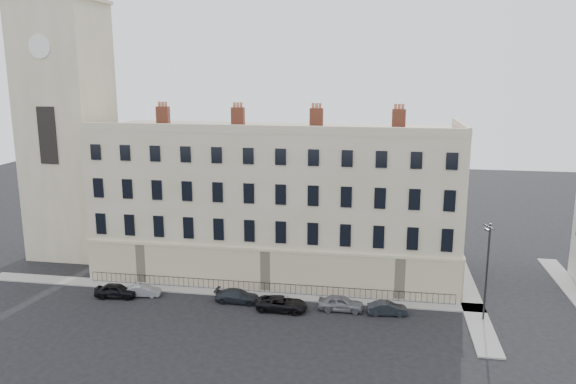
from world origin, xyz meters
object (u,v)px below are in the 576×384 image
(car_a, at_px, (116,291))
(car_d, at_px, (282,304))
(car_e, at_px, (341,303))
(car_c, at_px, (238,296))
(car_f, at_px, (387,308))
(streetlamp, at_px, (487,268))
(car_b, at_px, (143,291))

(car_a, distance_m, car_d, 15.68)
(car_a, relative_size, car_e, 0.98)
(car_a, bearing_deg, car_c, -90.96)
(car_c, bearing_deg, car_f, -91.27)
(car_a, distance_m, streetlamp, 32.99)
(car_d, relative_size, car_f, 1.31)
(car_e, xyz_separation_m, car_f, (4.02, -0.19, -0.11))
(car_d, distance_m, car_f, 9.16)
(car_b, distance_m, car_e, 18.45)
(car_c, xyz_separation_m, streetlamp, (21.34, -0.32, 4.09))
(streetlamp, bearing_deg, car_c, 159.60)
(streetlamp, bearing_deg, car_d, 163.03)
(car_a, xyz_separation_m, car_c, (11.40, 0.80, -0.07))
(car_a, height_order, car_c, car_a)
(car_b, height_order, car_f, car_f)
(car_c, relative_size, car_f, 1.20)
(car_c, distance_m, car_f, 13.41)
(car_f, height_order, streetlamp, streetlamp)
(car_f, xyz_separation_m, streetlamp, (7.93, 0.08, 4.13))
(car_a, bearing_deg, streetlamp, -94.13)
(car_d, xyz_separation_m, car_e, (5.11, 0.87, 0.05))
(car_a, relative_size, car_b, 1.19)
(car_a, bearing_deg, car_d, -96.02)
(car_d, bearing_deg, car_a, 89.85)
(car_b, bearing_deg, car_d, -102.39)
(car_c, xyz_separation_m, car_d, (4.27, -1.09, 0.03))
(car_a, height_order, car_d, car_a)
(car_e, height_order, car_f, car_e)
(car_a, relative_size, car_d, 0.87)
(car_b, relative_size, car_f, 0.96)
(car_b, distance_m, car_d, 13.37)
(car_b, relative_size, car_d, 0.73)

